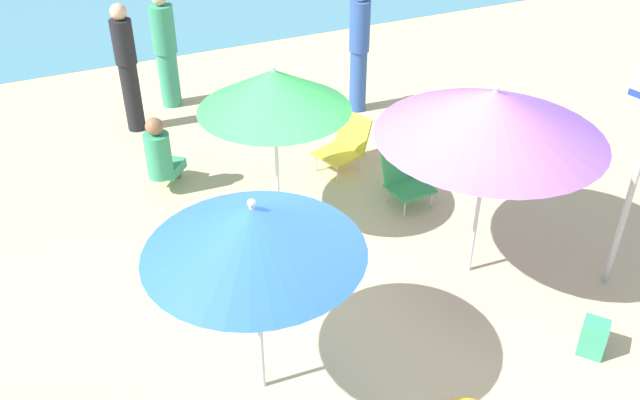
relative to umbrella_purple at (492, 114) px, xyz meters
name	(u,v)px	position (x,y,z in m)	size (l,w,h in m)	color
ground_plane	(380,298)	(-1.01, -0.01, -1.71)	(40.00, 40.00, 0.00)	#CCB789
umbrella_purple	(492,114)	(0.00, 0.00, 0.00)	(2.03, 2.03, 1.99)	silver
umbrella_green	(274,90)	(-1.41, 1.55, -0.15)	(1.53, 1.53, 1.83)	silver
umbrella_blue	(253,230)	(-2.37, -0.54, -0.16)	(1.60, 1.60, 1.81)	silver
beach_chair_b	(345,144)	(-0.24, 2.29, -1.38)	(0.71, 0.64, 0.66)	gold
beach_chair_c	(405,177)	(0.05, 1.35, -1.40)	(0.50, 0.54, 0.63)	#33934C
person_a	(127,67)	(-2.35, 4.40, -0.83)	(0.28, 0.28, 1.72)	black
person_b	(359,50)	(0.65, 3.68, -0.83)	(0.28, 0.28, 1.74)	#2D519E
person_c	(161,155)	(-2.37, 2.72, -1.25)	(0.49, 0.52, 0.95)	#389970
person_d	(166,50)	(-1.72, 4.95, -0.89)	(0.33, 0.33, 1.65)	#389970
beach_bag	(593,338)	(0.31, -1.35, -1.55)	(0.21, 0.21, 0.32)	#389970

